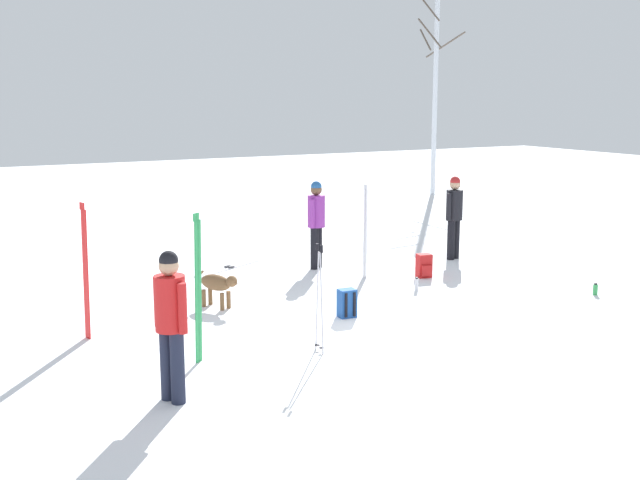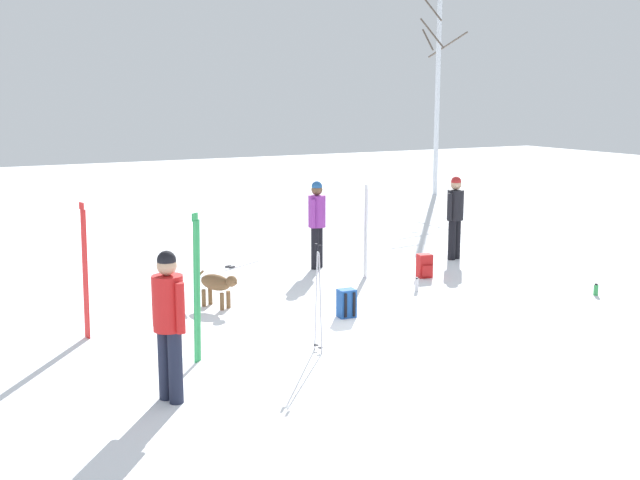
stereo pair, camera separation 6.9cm
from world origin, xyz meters
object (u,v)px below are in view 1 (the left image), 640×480
object	(u,v)px
dog	(218,284)
water_bottle_0	(595,289)
person_0	(454,212)
birch_tree_3	(435,82)
person_1	(171,316)
backpack_0	(424,266)
person_2	(316,219)
ski_pair_planted_1	(86,272)
ski_poles_0	(319,295)
water_bottle_1	(416,285)
ski_pair_planted_2	(198,289)
backpack_1	(347,303)
ski_pair_lying_0	(228,268)
ski_pair_planted_0	(365,232)

from	to	relation	value
dog	water_bottle_0	xyz separation A→B (m)	(5.95, -2.28, -0.29)
person_0	birch_tree_3	size ratio (longest dim) A/B	0.24
person_1	backpack_0	distance (m)	7.04
dog	backpack_0	bearing A→B (deg)	2.37
person_2	ski_pair_planted_1	bearing A→B (deg)	-153.30
ski_poles_0	water_bottle_1	world-z (taller)	ski_poles_0
person_0	ski_pair_planted_2	bearing A→B (deg)	-152.49
person_1	ski_pair_planted_2	bearing A→B (deg)	57.31
person_1	dog	size ratio (longest dim) A/B	2.10
backpack_0	person_1	bearing A→B (deg)	-149.17
dog	birch_tree_3	bearing A→B (deg)	40.81
person_2	backpack_1	bearing A→B (deg)	-110.41
ski_pair_planted_1	ski_poles_0	world-z (taller)	ski_pair_planted_1
water_bottle_1	backpack_1	bearing A→B (deg)	-156.61
person_2	backpack_0	bearing A→B (deg)	-49.69
ski_pair_lying_0	water_bottle_1	size ratio (longest dim) A/B	6.91
person_2	birch_tree_3	size ratio (longest dim) A/B	0.24
person_1	ski_pair_lying_0	xyz separation A→B (m)	(3.06, 6.01, -0.97)
ski_pair_planted_0	backpack_1	size ratio (longest dim) A/B	3.97
backpack_0	ski_pair_planted_1	bearing A→B (deg)	-172.48
ski_pair_lying_0	backpack_1	world-z (taller)	backpack_1
person_2	dog	xyz separation A→B (m)	(-2.75, -1.82, -0.59)
person_2	ski_pair_lying_0	world-z (taller)	person_2
ski_pair_planted_1	ski_pair_planted_2	distance (m)	1.94
dog	ski_poles_0	world-z (taller)	ski_poles_0
person_2	birch_tree_3	bearing A→B (deg)	42.83
ski_poles_0	water_bottle_1	xyz separation A→B (m)	(3.03, 2.07, -0.66)
person_0	person_1	size ratio (longest dim) A/B	1.00
ski_pair_lying_0	water_bottle_1	xyz separation A→B (m)	(2.22, -3.21, 0.11)
birch_tree_3	water_bottle_1	bearing A→B (deg)	-127.52
birch_tree_3	person_0	bearing A→B (deg)	-124.05
ski_pair_planted_2	ski_pair_lying_0	world-z (taller)	ski_pair_planted_2
person_0	birch_tree_3	world-z (taller)	birch_tree_3
person_2	ski_pair_planted_0	size ratio (longest dim) A/B	0.98
dog	ski_pair_lying_0	xyz separation A→B (m)	(1.20, 2.60, -0.38)
person_1	ski_pair_planted_0	distance (m)	6.49
ski_pair_planted_0	water_bottle_0	distance (m)	4.14
ski_pair_planted_0	water_bottle_1	xyz separation A→B (m)	(0.25, -1.30, -0.75)
ski_pair_lying_0	backpack_0	xyz separation A→B (m)	(2.95, -2.42, 0.20)
ski_pair_planted_2	water_bottle_0	distance (m)	7.14
ski_pair_lying_0	backpack_0	bearing A→B (deg)	-39.43
ski_poles_0	water_bottle_0	xyz separation A→B (m)	(5.56, 0.40, -0.68)
ski_pair_planted_0	person_0	bearing A→B (deg)	12.85
backpack_0	birch_tree_3	size ratio (longest dim) A/B	0.06
ski_pair_planted_0	backpack_0	bearing A→B (deg)	-27.42
ski_pair_planted_0	ski_poles_0	size ratio (longest dim) A/B	1.20
ski_poles_0	water_bottle_1	bearing A→B (deg)	34.30
backpack_0	ski_pair_lying_0	bearing A→B (deg)	140.57
person_2	ski_poles_0	xyz separation A→B (m)	(-2.36, -4.50, -0.20)
person_1	dog	distance (m)	3.93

